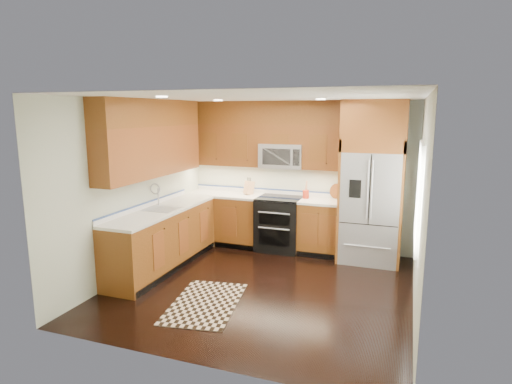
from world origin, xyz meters
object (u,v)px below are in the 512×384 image
(range, at_px, (279,224))
(refrigerator, at_px, (372,182))
(knife_block, at_px, (249,187))
(utensil_crock, at_px, (306,192))
(rug, at_px, (205,303))

(range, xyz_separation_m, refrigerator, (1.55, -0.04, 0.83))
(knife_block, bearing_deg, refrigerator, -4.10)
(range, height_order, knife_block, knife_block)
(refrigerator, distance_m, utensil_crock, 1.15)
(range, distance_m, rug, 2.48)
(rug, height_order, utensil_crock, utensil_crock)
(refrigerator, bearing_deg, utensil_crock, 172.98)
(range, xyz_separation_m, utensil_crock, (0.44, 0.10, 0.58))
(refrigerator, height_order, knife_block, refrigerator)
(range, relative_size, refrigerator, 0.36)
(knife_block, distance_m, utensil_crock, 1.06)
(utensil_crock, bearing_deg, knife_block, 178.99)
(range, relative_size, rug, 0.70)
(refrigerator, relative_size, knife_block, 8.42)
(refrigerator, bearing_deg, rug, -127.10)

